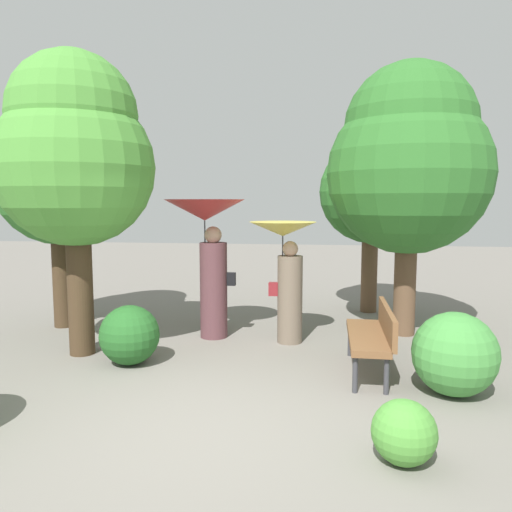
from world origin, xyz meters
name	(u,v)px	position (x,y,z in m)	size (l,w,h in m)	color
ground_plane	(204,429)	(0.00, 0.00, 0.00)	(40.00, 40.00, 0.00)	slate
person_left	(208,238)	(-0.68, 3.12, 1.55)	(1.24, 1.24, 2.15)	#563338
person_right	(286,262)	(0.54, 2.99, 1.22)	(1.00, 1.00, 1.82)	#6B5B4C
park_bench	(374,333)	(1.71, 1.76, 0.51)	(0.51, 1.51, 0.83)	#38383D
tree_near_left	(75,152)	(-2.24, 2.03, 2.78)	(2.12, 2.12, 4.11)	#42301E
tree_near_right	(371,182)	(1.97, 5.28, 2.48)	(1.94, 1.94, 3.69)	brown
tree_mid_left	(58,171)	(-3.28, 3.43, 2.61)	(2.03, 2.03, 3.88)	#42301E
tree_mid_right	(409,159)	(2.38, 3.68, 2.77)	(2.51, 2.51, 4.24)	brown
bush_path_left	(455,354)	(2.53, 1.18, 0.46)	(0.92, 0.92, 0.92)	#428C3D
bush_behind_bench	(130,335)	(-1.40, 1.69, 0.39)	(0.78, 0.78, 0.78)	#235B23
bush_far_side	(404,432)	(1.75, -0.38, 0.26)	(0.53, 0.53, 0.53)	#4C9338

